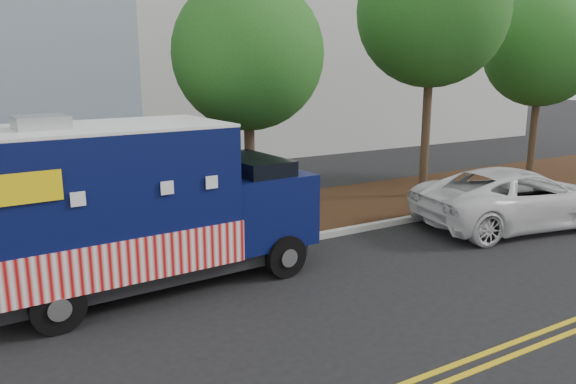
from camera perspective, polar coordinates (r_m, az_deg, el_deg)
ground at (r=11.10m, az=-5.88°, el=-9.05°), size 120.00×120.00×0.00m
curb at (r=12.28m, az=-8.69°, el=-6.57°), size 120.00×0.18×0.15m
mulch_strip at (r=14.16m, az=-11.94°, el=-4.08°), size 120.00×4.00×0.15m
tree_b at (r=13.94m, az=-4.08°, el=13.76°), size 3.68×3.68×6.21m
tree_c at (r=17.54m, az=14.44°, el=17.37°), size 4.40×4.40×7.84m
tree_d at (r=22.17m, az=24.34°, el=13.03°), size 3.97×3.97×6.63m
sign_post at (r=12.07m, az=-16.94°, el=-1.75°), size 0.06×0.06×2.40m
food_truck at (r=10.66m, az=-15.25°, el=-1.86°), size 6.41×2.70×3.32m
white_car at (r=15.68m, az=22.31°, el=-0.54°), size 5.83×3.44×1.52m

